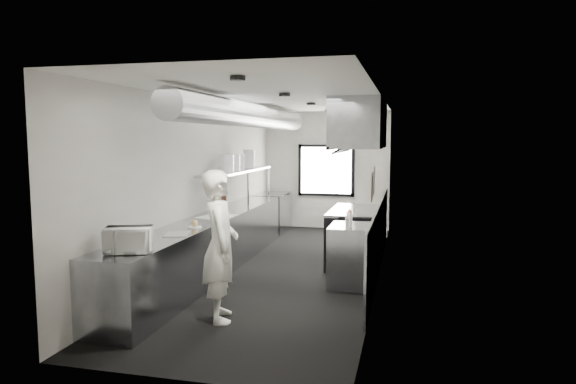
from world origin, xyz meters
The scene contains 35 objects.
floor centered at (0.00, 0.00, 0.00)m, with size 3.00×8.00×0.01m, color black.
ceiling centered at (0.00, 0.00, 2.80)m, with size 3.00×8.00×0.01m, color silver.
wall_back centered at (0.00, 4.00, 1.40)m, with size 3.00×0.02×2.80m, color beige.
wall_front centered at (0.00, -4.00, 1.40)m, with size 3.00×0.02×2.80m, color beige.
wall_left centered at (-1.50, 0.00, 1.40)m, with size 0.02×8.00×2.80m, color beige.
wall_right centered at (1.50, 0.00, 1.40)m, with size 0.02×8.00×2.80m, color beige.
wall_cladding centered at (1.48, 0.30, 0.55)m, with size 0.03×5.50×1.10m, color gray.
hvac_duct centered at (-0.70, 0.40, 2.55)m, with size 0.40×0.40×6.40m, color #9A9DA2.
service_window centered at (0.00, 3.96, 1.40)m, with size 1.36×0.05×1.25m.
exhaust_hood centered at (1.10, 0.70, 2.39)m, with size 0.81×2.20×0.88m.
prep_counter centered at (-1.15, -0.50, 0.45)m, with size 0.70×6.00×0.90m, color gray.
pass_shelf centered at (-1.19, 1.00, 1.54)m, with size 0.45×3.00×0.68m.
range centered at (1.04, 0.70, 0.47)m, with size 0.88×1.60×0.94m.
bottle_station centered at (1.15, -0.70, 0.45)m, with size 0.65×0.80×0.90m, color gray.
far_work_table centered at (-1.15, 3.20, 0.45)m, with size 0.70×1.20×0.90m, color gray.
notice_sheet_a centered at (1.47, -1.20, 1.60)m, with size 0.02×0.28×0.38m, color white.
notice_sheet_b centered at (1.47, -1.55, 1.55)m, with size 0.02×0.28×0.38m, color white.
line_cook centered at (-0.23, -2.45, 0.90)m, with size 0.66×0.43×1.80m, color silver.
microwave centered at (-1.09, -3.03, 1.04)m, with size 0.47×0.36×0.28m, color white.
deli_tub_a centered at (-1.32, -2.46, 0.96)m, with size 0.16×0.16×0.11m, color #B7C1B2.
deli_tub_b centered at (-1.34, -2.57, 0.95)m, with size 0.14×0.14×0.10m, color #B7C1B2.
newspaper centered at (-1.04, -1.94, 0.90)m, with size 0.31×0.38×0.01m, color silver.
small_plate centered at (-1.01, -1.42, 0.91)m, with size 0.20×0.20×0.02m, color white.
pastry centered at (-1.01, -1.42, 0.96)m, with size 0.09×0.09×0.09m, color #DCB873.
cutting_board centered at (-1.06, -0.44, 0.91)m, with size 0.45×0.60×0.02m, color white.
knife_block centered at (-1.27, 0.42, 1.02)m, with size 0.10×0.22×0.24m, color #4C2B1B.
plate_stack_a centered at (-1.19, 0.37, 1.73)m, with size 0.27×0.27×0.31m, color white.
plate_stack_b centered at (-1.20, 0.79, 1.73)m, with size 0.24×0.24×0.31m, color white.
plate_stack_c centered at (-1.22, 1.15, 1.72)m, with size 0.21×0.21×0.30m, color white.
plate_stack_d centered at (-1.22, 1.74, 1.75)m, with size 0.24×0.24×0.37m, color white.
squeeze_bottle_a centered at (1.10, -1.00, 0.98)m, with size 0.05×0.05×0.16m, color white.
squeeze_bottle_b centered at (1.13, -0.84, 1.00)m, with size 0.06×0.06×0.19m, color white.
squeeze_bottle_c centered at (1.11, -0.66, 0.99)m, with size 0.06×0.06×0.19m, color white.
squeeze_bottle_d centered at (1.06, -0.51, 0.98)m, with size 0.06×0.06×0.17m, color white.
squeeze_bottle_e centered at (1.08, -0.45, 0.99)m, with size 0.06×0.06×0.19m, color white.
Camera 1 is at (1.92, -7.98, 2.16)m, focal length 31.51 mm.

